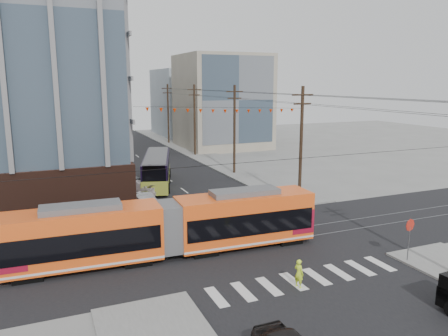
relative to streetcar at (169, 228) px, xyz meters
The scene contains 14 objects.
ground 7.50m from the streetcar, 28.76° to the right, with size 160.00×160.00×0.00m, color slate.
bg_bldg_nw_near 50.17m from the streetcar, 102.38° to the left, with size 18.00×16.00×18.00m, color #8C99A5.
bg_bldg_ne_near 50.18m from the streetcar, 63.34° to the left, with size 14.00×14.00×16.00m, color gray.
bg_bldg_nw_far 69.41m from the streetcar, 96.37° to the left, with size 16.00×18.00×20.00m, color gray.
bg_bldg_ne_far 69.14m from the streetcar, 69.32° to the left, with size 16.00×16.00×14.00m, color #8C99A5.
utility_pole_far 54.69m from the streetcar, 74.21° to the left, with size 0.30×0.30×11.00m, color black.
streetcar is the anchor object (origin of this frame).
city_bus 20.89m from the streetcar, 77.82° to the left, with size 2.68×12.35×3.50m, color black, non-canonical shape.
parked_car_silver 12.10m from the streetcar, 87.57° to the left, with size 1.60×4.60×1.52m, color #969696.
parked_car_white 16.81m from the streetcar, 85.05° to the left, with size 2.15×5.28×1.53m, color silver.
parked_car_grey 19.46m from the streetcar, 85.87° to the left, with size 2.35×5.09×1.41m, color slate.
pedestrian 9.09m from the streetcar, 52.89° to the right, with size 0.60×0.40×1.65m, color #DAFF2E.
stop_sign 15.41m from the streetcar, 26.73° to the right, with size 0.82×0.82×2.69m, color red, non-canonical shape.
jersey_barrier 17.08m from the streetcar, 30.52° to the left, with size 0.88×3.91×0.78m, color slate.
Camera 1 is at (-13.65, -23.06, 11.34)m, focal length 35.00 mm.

